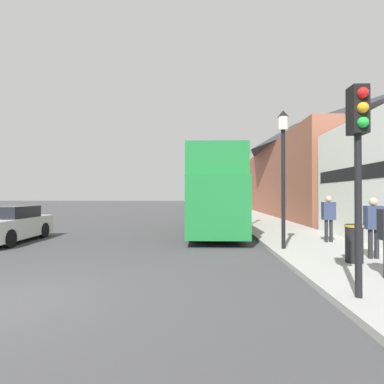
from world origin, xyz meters
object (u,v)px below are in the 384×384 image
(litter_bin, at_px, (354,242))
(pedestrian_second, at_px, (373,222))
(tour_bus, at_px, (213,198))
(lamp_post_nearest, at_px, (283,153))
(parked_car_ahead_of_bus, at_px, (217,210))
(traffic_signal, at_px, (359,142))
(lamp_post_second, at_px, (248,173))
(pedestrian_third, at_px, (329,214))
(parked_car_far_side, at_px, (8,225))

(litter_bin, bearing_deg, pedestrian_second, 32.97)
(tour_bus, bearing_deg, litter_bin, -65.29)
(lamp_post_nearest, bearing_deg, parked_car_ahead_of_bus, 96.57)
(tour_bus, bearing_deg, traffic_signal, -78.00)
(traffic_signal, height_order, lamp_post_second, lamp_post_second)
(traffic_signal, relative_size, litter_bin, 3.66)
(pedestrian_third, distance_m, litter_bin, 3.63)
(pedestrian_second, relative_size, lamp_post_second, 0.38)
(parked_car_far_side, height_order, pedestrian_second, pedestrian_second)
(pedestrian_second, height_order, litter_bin, pedestrian_second)
(pedestrian_third, bearing_deg, lamp_post_second, 108.93)
(tour_bus, relative_size, litter_bin, 9.48)
(lamp_post_second, relative_size, litter_bin, 4.45)
(traffic_signal, height_order, litter_bin, traffic_signal)
(parked_car_ahead_of_bus, bearing_deg, lamp_post_second, -77.38)
(parked_car_far_side, height_order, lamp_post_second, lamp_post_second)
(parked_car_far_side, bearing_deg, pedestrian_second, 162.94)
(parked_car_ahead_of_bus, height_order, pedestrian_second, pedestrian_second)
(pedestrian_second, distance_m, litter_bin, 1.08)
(parked_car_far_side, distance_m, lamp_post_second, 12.46)
(lamp_post_second, bearing_deg, litter_bin, -82.17)
(pedestrian_third, distance_m, lamp_post_second, 6.90)
(parked_car_far_side, distance_m, lamp_post_nearest, 11.22)
(parked_car_ahead_of_bus, xyz_separation_m, pedestrian_third, (3.68, -12.13, 0.49))
(pedestrian_second, xyz_separation_m, pedestrian_third, (-0.01, 2.99, 0.03))
(pedestrian_third, xyz_separation_m, litter_bin, (-0.79, -3.51, -0.53))
(parked_car_ahead_of_bus, relative_size, litter_bin, 3.89)
(lamp_post_nearest, xyz_separation_m, litter_bin, (1.32, -2.04, -2.69))
(pedestrian_third, xyz_separation_m, traffic_signal, (-2.10, -6.30, 1.67))
(tour_bus, relative_size, traffic_signal, 2.59)
(traffic_signal, bearing_deg, lamp_post_second, 90.15)
(lamp_post_second, bearing_deg, pedestrian_third, -71.07)
(pedestrian_third, height_order, lamp_post_second, lamp_post_second)
(pedestrian_third, height_order, litter_bin, pedestrian_third)
(pedestrian_third, bearing_deg, lamp_post_nearest, -145.33)
(tour_bus, bearing_deg, pedestrian_third, -43.83)
(parked_car_far_side, bearing_deg, litter_bin, 159.73)
(pedestrian_third, bearing_deg, tour_bus, 135.99)
(lamp_post_nearest, bearing_deg, traffic_signal, -89.82)
(parked_car_far_side, height_order, traffic_signal, traffic_signal)
(parked_car_ahead_of_bus, relative_size, lamp_post_nearest, 0.85)
(parked_car_far_side, xyz_separation_m, lamp_post_second, (10.72, 5.80, 2.58))
(parked_car_ahead_of_bus, xyz_separation_m, pedestrian_second, (3.69, -15.11, 0.46))
(pedestrian_third, xyz_separation_m, lamp_post_nearest, (-2.12, -1.46, 2.16))
(tour_bus, height_order, lamp_post_nearest, lamp_post_nearest)
(parked_car_ahead_of_bus, height_order, parked_car_far_side, parked_car_ahead_of_bus)
(lamp_post_nearest, bearing_deg, tour_bus, 111.15)
(parked_car_far_side, relative_size, pedestrian_third, 2.40)
(litter_bin, bearing_deg, lamp_post_second, 97.83)
(pedestrian_second, bearing_deg, litter_bin, -147.03)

